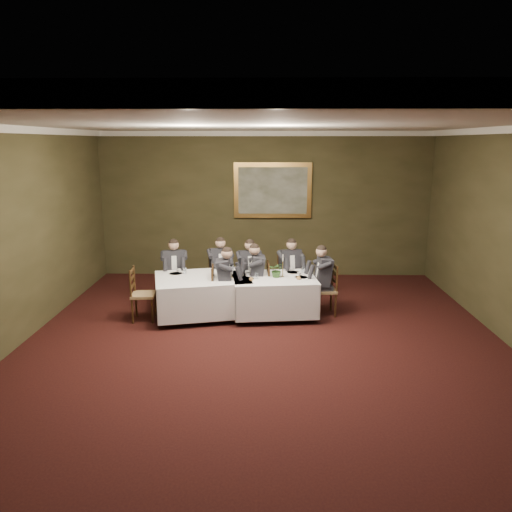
{
  "coord_description": "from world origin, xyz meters",
  "views": [
    {
      "loc": [
        0.01,
        -7.1,
        3.25
      ],
      "look_at": [
        -0.16,
        2.05,
        1.15
      ],
      "focal_mm": 35.0,
      "sensor_mm": 36.0,
      "label": 1
    }
  ],
  "objects_px": {
    "chair_main_endright": "(325,300)",
    "diner_sec_backleft": "(175,279)",
    "table_second": "(202,293)",
    "chair_main_backleft": "(249,290)",
    "painting": "(273,190)",
    "diner_sec_endright": "(258,286)",
    "table_main": "(274,293)",
    "diner_main_backright": "(290,278)",
    "chair_sec_endright": "(259,298)",
    "chair_sec_backright": "(220,287)",
    "candlestick": "(283,268)",
    "chair_sec_backleft": "(175,289)",
    "chair_sec_endleft": "(143,305)",
    "diner_main_endleft": "(223,291)",
    "diner_main_endright": "(324,289)",
    "diner_sec_backright": "(220,276)",
    "chair_main_backright": "(289,289)",
    "diner_main_backleft": "(249,279)",
    "centerpiece": "(277,269)",
    "chair_main_endleft": "(223,303)"
  },
  "relations": [
    {
      "from": "diner_main_endleft",
      "to": "chair_sec_endright",
      "type": "xyz_separation_m",
      "value": [
        0.67,
        0.34,
        -0.23
      ]
    },
    {
      "from": "diner_main_endleft",
      "to": "diner_sec_backright",
      "type": "relative_size",
      "value": 1.0
    },
    {
      "from": "painting",
      "to": "chair_main_endright",
      "type": "bearing_deg",
      "value": -71.3
    },
    {
      "from": "diner_main_endright",
      "to": "diner_sec_backleft",
      "type": "bearing_deg",
      "value": 72.6
    },
    {
      "from": "centerpiece",
      "to": "chair_sec_endleft",
      "type": "bearing_deg",
      "value": -173.85
    },
    {
      "from": "diner_main_endleft",
      "to": "diner_sec_endright",
      "type": "bearing_deg",
      "value": 113.44
    },
    {
      "from": "diner_main_backleft",
      "to": "chair_main_backright",
      "type": "xyz_separation_m",
      "value": [
        0.82,
        0.1,
        -0.23
      ]
    },
    {
      "from": "chair_main_endright",
      "to": "diner_sec_backleft",
      "type": "xyz_separation_m",
      "value": [
        -2.99,
        0.63,
        0.23
      ]
    },
    {
      "from": "diner_main_backright",
      "to": "chair_main_backright",
      "type": "bearing_deg",
      "value": -90.0
    },
    {
      "from": "table_main",
      "to": "diner_sec_backleft",
      "type": "relative_size",
      "value": 1.24
    },
    {
      "from": "chair_sec_backleft",
      "to": "chair_sec_endleft",
      "type": "relative_size",
      "value": 1.0
    },
    {
      "from": "table_second",
      "to": "chair_main_backright",
      "type": "xyz_separation_m",
      "value": [
        1.69,
        0.85,
        -0.17
      ]
    },
    {
      "from": "diner_sec_backright",
      "to": "candlestick",
      "type": "bearing_deg",
      "value": 128.21
    },
    {
      "from": "table_second",
      "to": "painting",
      "type": "relative_size",
      "value": 1.07
    },
    {
      "from": "diner_sec_backleft",
      "to": "chair_main_endright",
      "type": "bearing_deg",
      "value": 157.95
    },
    {
      "from": "diner_sec_backleft",
      "to": "chair_sec_backleft",
      "type": "bearing_deg",
      "value": -90.0
    },
    {
      "from": "diner_main_endright",
      "to": "chair_sec_endleft",
      "type": "height_order",
      "value": "diner_main_endright"
    },
    {
      "from": "chair_main_endright",
      "to": "chair_sec_endright",
      "type": "xyz_separation_m",
      "value": [
        -1.26,
        0.13,
        0.0
      ]
    },
    {
      "from": "table_main",
      "to": "centerpiece",
      "type": "height_order",
      "value": "centerpiece"
    },
    {
      "from": "diner_main_backright",
      "to": "chair_sec_endright",
      "type": "xyz_separation_m",
      "value": [
        -0.62,
        -0.59,
        -0.23
      ]
    },
    {
      "from": "table_main",
      "to": "diner_main_backleft",
      "type": "height_order",
      "value": "diner_main_backleft"
    },
    {
      "from": "candlestick",
      "to": "diner_main_backleft",
      "type": "bearing_deg",
      "value": 133.78
    },
    {
      "from": "chair_main_endright",
      "to": "chair_sec_backleft",
      "type": "distance_m",
      "value": 3.07
    },
    {
      "from": "diner_sec_backright",
      "to": "centerpiece",
      "type": "bearing_deg",
      "value": 124.24
    },
    {
      "from": "chair_sec_backright",
      "to": "candlestick",
      "type": "bearing_deg",
      "value": 127.94
    },
    {
      "from": "chair_main_backright",
      "to": "chair_sec_endright",
      "type": "bearing_deg",
      "value": 25.9
    },
    {
      "from": "chair_main_backright",
      "to": "diner_sec_backleft",
      "type": "xyz_separation_m",
      "value": [
        -2.35,
        -0.1,
        0.23
      ]
    },
    {
      "from": "chair_main_backleft",
      "to": "diner_sec_backleft",
      "type": "relative_size",
      "value": 0.74
    },
    {
      "from": "chair_main_backright",
      "to": "diner_main_backright",
      "type": "xyz_separation_m",
      "value": [
        0.0,
        -0.01,
        0.23
      ]
    },
    {
      "from": "diner_main_endright",
      "to": "table_main",
      "type": "bearing_deg",
      "value": 90.72
    },
    {
      "from": "chair_main_backleft",
      "to": "chair_sec_endright",
      "type": "distance_m",
      "value": 0.55
    },
    {
      "from": "diner_main_backleft",
      "to": "chair_sec_backleft",
      "type": "bearing_deg",
      "value": -12.49
    },
    {
      "from": "diner_main_endleft",
      "to": "diner_main_endright",
      "type": "distance_m",
      "value": 1.94
    },
    {
      "from": "diner_main_backleft",
      "to": "chair_sec_endleft",
      "type": "bearing_deg",
      "value": 15.28
    },
    {
      "from": "table_main",
      "to": "painting",
      "type": "relative_size",
      "value": 0.9
    },
    {
      "from": "diner_sec_endright",
      "to": "chair_main_endright",
      "type": "bearing_deg",
      "value": -99.14
    },
    {
      "from": "chair_main_endleft",
      "to": "chair_sec_endleft",
      "type": "height_order",
      "value": "same"
    },
    {
      "from": "table_second",
      "to": "diner_sec_backleft",
      "type": "height_order",
      "value": "diner_sec_backleft"
    },
    {
      "from": "table_second",
      "to": "chair_main_endleft",
      "type": "relative_size",
      "value": 2.0
    },
    {
      "from": "diner_sec_endright",
      "to": "painting",
      "type": "distance_m",
      "value": 3.19
    },
    {
      "from": "table_main",
      "to": "painting",
      "type": "bearing_deg",
      "value": 90.0
    },
    {
      "from": "table_main",
      "to": "diner_main_endleft",
      "type": "bearing_deg",
      "value": -173.9
    },
    {
      "from": "chair_sec_backleft",
      "to": "diner_sec_backright",
      "type": "relative_size",
      "value": 0.74
    },
    {
      "from": "diner_main_endright",
      "to": "diner_sec_backright",
      "type": "relative_size",
      "value": 1.0
    },
    {
      "from": "chair_main_endright",
      "to": "chair_sec_endleft",
      "type": "height_order",
      "value": "same"
    },
    {
      "from": "chair_main_backleft",
      "to": "painting",
      "type": "xyz_separation_m",
      "value": [
        0.5,
        2.23,
        1.82
      ]
    },
    {
      "from": "table_main",
      "to": "painting",
      "type": "height_order",
      "value": "painting"
    },
    {
      "from": "diner_sec_backleft",
      "to": "chair_sec_endright",
      "type": "xyz_separation_m",
      "value": [
        1.73,
        -0.51,
        -0.23
      ]
    },
    {
      "from": "table_second",
      "to": "chair_sec_endright",
      "type": "height_order",
      "value": "chair_sec_endright"
    },
    {
      "from": "painting",
      "to": "chair_sec_backleft",
      "type": "bearing_deg",
      "value": -132.19
    }
  ]
}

